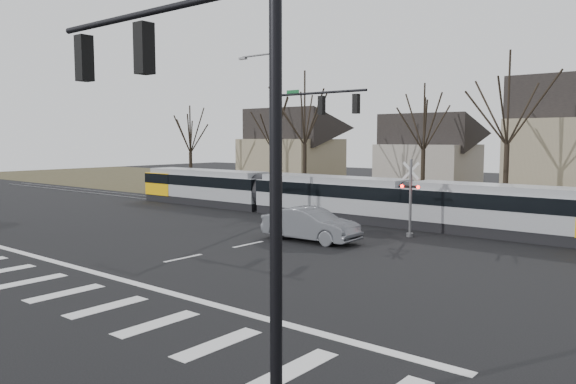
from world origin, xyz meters
The scene contains 14 objects.
ground centered at (0.00, 0.00, 0.00)m, with size 140.00×140.00×0.00m, color black.
grass_verge centered at (0.00, 32.00, 0.01)m, with size 140.00×28.00×0.01m, color #38331E.
crosswalk centered at (0.00, -4.00, 0.01)m, with size 27.00×2.60×0.01m.
stop_line centered at (0.00, -1.80, 0.01)m, with size 28.00×0.35×0.01m, color silver.
lane_dashes centered at (0.00, 16.00, 0.01)m, with size 0.18×30.00×0.01m.
rail_pair centered at (0.00, 15.80, 0.03)m, with size 90.00×1.52×0.06m.
tram centered at (-2.20, 16.00, 1.45)m, with size 35.00×2.60×2.65m.
sedan centered at (1.73, 8.64, 0.82)m, with size 5.07×1.93×1.65m, color slate.
signal_pole_near_right centered at (10.11, -6.00, 5.17)m, with size 6.72×0.44×8.00m.
signal_pole_far centered at (-2.41, 12.50, 5.70)m, with size 9.28×0.44×10.20m.
rail_crossing_signal centered at (5.00, 12.79, 1.89)m, with size 1.08×0.36×4.00m.
tree_row centered at (2.00, 26.00, 5.00)m, with size 59.20×7.20×10.00m.
house_a centered at (-20.00, 34.00, 4.46)m, with size 9.72×8.64×8.60m.
house_b centered at (-5.00, 36.00, 3.97)m, with size 8.64×7.56×7.65m.
Camera 1 is at (18.21, -13.26, 5.04)m, focal length 35.00 mm.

